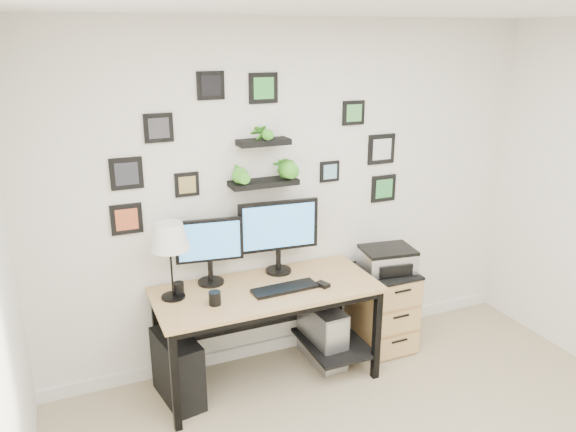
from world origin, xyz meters
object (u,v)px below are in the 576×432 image
desk (270,301)px  mug (215,298)px  monitor_left (209,247)px  printer (388,259)px  file_cabinet (383,308)px  pc_tower_black (178,369)px  pc_tower_grey (323,334)px  monitor_right (278,231)px  table_lamp (169,238)px

desk → mug: size_ratio=17.22×
desk → monitor_left: monitor_left is taller
mug → printer: 1.50m
desk → file_cabinet: (1.02, 0.06, -0.29)m
pc_tower_black → printer: bearing=-7.3°
mug → pc_tower_grey: bearing=10.6°
monitor_right → pc_tower_black: bearing=-166.6°
monitor_left → printer: (1.42, -0.14, -0.28)m
table_lamp → pc_tower_black: table_lamp is taller
pc_tower_grey → file_cabinet: file_cabinet is taller
pc_tower_black → monitor_left: bearing=23.0°
printer → pc_tower_black: bearing=-177.7°
monitor_left → pc_tower_black: monitor_left is taller
printer → monitor_right: bearing=171.5°
monitor_left → pc_tower_grey: monitor_left is taller
desk → mug: (-0.45, -0.14, 0.17)m
pc_tower_grey → printer: (0.58, 0.03, 0.53)m
monitor_right → pc_tower_grey: monitor_right is taller
file_cabinet → desk: bearing=-176.7°
monitor_right → file_cabinet: size_ratio=0.91×
desk → monitor_left: size_ratio=3.24×
mug → desk: bearing=17.1°
desk → mug: bearing=-162.9°
desk → file_cabinet: bearing=3.3°
table_lamp → file_cabinet: 1.90m
monitor_right → table_lamp: (-0.83, -0.11, 0.10)m
monitor_left → file_cabinet: monitor_left is taller
desk → monitor_left: 0.59m
table_lamp → pc_tower_black: 0.95m
pc_tower_black → pc_tower_grey: (1.16, 0.04, -0.01)m
mug → monitor_right: bearing=28.8°
desk → file_cabinet: desk is taller
desk → printer: 1.05m
printer → desk: bearing=-176.8°
desk → monitor_right: (0.15, 0.19, 0.46)m
monitor_left → printer: bearing=-5.5°
table_lamp → pc_tower_grey: bearing=-2.2°
mug → printer: (1.48, 0.20, -0.03)m
pc_tower_black → printer: size_ratio=1.10×
monitor_left → printer: 1.45m
monitor_right → file_cabinet: (0.87, -0.13, -0.75)m
monitor_right → printer: bearing=-8.5°
monitor_left → pc_tower_grey: 1.17m
mug → printer: printer is taller
printer → mug: bearing=-172.5°
pc_tower_grey → file_cabinet: bearing=2.8°
monitor_right → pc_tower_grey: size_ratio=1.26×
monitor_left → printer: size_ratio=1.12×
pc_tower_grey → file_cabinet: size_ratio=0.72×
pc_tower_black → mug: bearing=-35.4°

